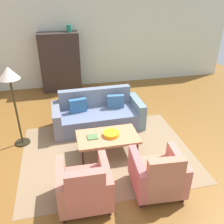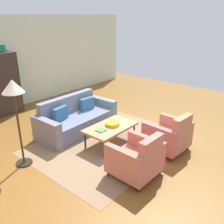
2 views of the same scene
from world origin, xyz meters
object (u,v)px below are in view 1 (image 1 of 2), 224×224
Objects in this scene: armchair_left at (85,188)px; floor_lamp at (10,81)px; cabinet at (60,62)px; armchair_right at (158,176)px; book_stack at (92,137)px; coffee_table at (108,137)px; couch at (98,115)px; fruit_bowl at (111,134)px; vase_tall at (69,28)px.

floor_lamp is (-1.13, 1.96, 1.10)m from armchair_left.
cabinet reaches higher than armchair_left.
armchair_left is 1.00× the size of armchair_right.
book_stack is 0.12× the size of cabinet.
cabinet is at bearing 101.30° from coffee_table.
floor_lamp reaches higher than armchair_left.
armchair_left is 0.49× the size of cabinet.
coffee_table is 5.71× the size of book_stack.
couch is at bearing 12.76° from floor_lamp.
vase_tall reaches higher than fruit_bowl.
vase_tall is at bearing 88.97° from armchair_left.
armchair_left is at bearing -104.53° from book_stack.
floor_lamp reaches higher than armchair_right.
book_stack is at bearing 131.24° from armchair_right.
armchair_left is at bearing -92.57° from vase_tall.
cabinet is (-1.33, 4.84, 0.56)m from armchair_right.
couch is 1.77× the size of coffee_table.
coffee_table is (0.00, -1.19, 0.12)m from couch.
fruit_bowl is 3.96m from vase_tall.
fruit_bowl is 1.52× the size of book_stack.
armchair_left is 4.88m from cabinet.
couch is 2.43m from armchair_right.
coffee_table is at bearing -2.09° from book_stack.
armchair_left reaches higher than couch.
floor_lamp is (-1.73, -0.39, 1.16)m from couch.
cabinet is 1.06m from vase_tall.
cabinet is at bearing 96.82° from book_stack.
couch is 2.12m from floor_lamp.
vase_tall is at bearing -82.64° from couch.
coffee_table is 0.30m from book_stack.
couch is 10.09× the size of book_stack.
armchair_left is at bearing -117.29° from coffee_table.
couch is at bearing 93.47° from fruit_bowl.
vase_tall is (-0.38, 3.67, 1.49)m from coffee_table.
fruit_bowl is 0.18× the size of cabinet.
coffee_table is at bearing -84.02° from vase_tall.
fruit_bowl is (-0.53, 1.17, 0.14)m from armchair_right.
vase_tall reaches higher than armchair_left.
armchair_right is at bearing -78.55° from vase_tall.
vase_tall reaches higher than floor_lamp.
armchair_right is at bearing -74.64° from cabinet.
fruit_bowl is 0.19× the size of floor_lamp.
couch is 2.67m from cabinet.
book_stack is (-0.30, 0.01, 0.05)m from coffee_table.
vase_tall is at bearing 97.06° from fruit_bowl.
fruit_bowl is (0.67, 1.17, 0.14)m from armchair_left.
floor_lamp is at bearing -109.08° from cabinet.
coffee_table is 3.98m from vase_tall.
armchair_right is at bearing -40.11° from floor_lamp.
fruit_bowl is at bearing -77.65° from cabinet.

